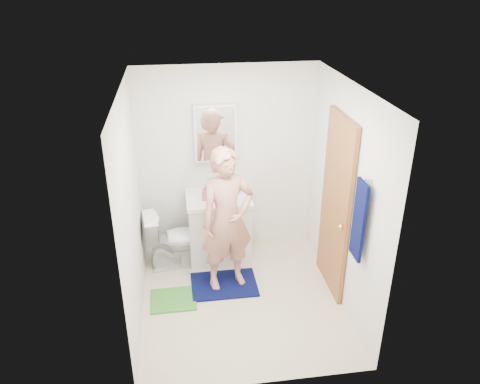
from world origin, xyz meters
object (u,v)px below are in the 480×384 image
at_px(toilet, 175,239).
at_px(soap_dispenser, 206,192).
at_px(vanity_cabinet, 219,229).
at_px(towel, 359,220).
at_px(medicine_cabinet, 215,133).
at_px(toothbrush_cup, 237,189).
at_px(man, 227,220).

relative_size(toilet, soap_dispenser, 3.74).
relative_size(vanity_cabinet, soap_dispenser, 4.05).
xyz_separation_m(towel, toilet, (-1.74, 1.37, -0.88)).
relative_size(medicine_cabinet, soap_dispenser, 3.55).
height_order(medicine_cabinet, soap_dispenser, medicine_cabinet).
relative_size(medicine_cabinet, towel, 0.87).
xyz_separation_m(toothbrush_cup, man, (-0.20, -0.72, -0.03)).
distance_m(toilet, toothbrush_cup, 0.98).
xyz_separation_m(vanity_cabinet, towel, (1.18, -1.48, 0.85)).
bearing_deg(toilet, man, -137.39).
bearing_deg(toothbrush_cup, vanity_cabinet, -157.95).
bearing_deg(toothbrush_cup, soap_dispenser, -159.80).
xyz_separation_m(vanity_cabinet, medicine_cabinet, (0.00, 0.22, 1.20)).
distance_m(vanity_cabinet, medicine_cabinet, 1.22).
bearing_deg(soap_dispenser, toothbrush_cup, 20.20).
relative_size(medicine_cabinet, toothbrush_cup, 6.15).
bearing_deg(soap_dispenser, medicine_cabinet, 60.83).
xyz_separation_m(vanity_cabinet, toilet, (-0.56, -0.12, -0.03)).
bearing_deg(toilet, towel, -135.47).
xyz_separation_m(vanity_cabinet, man, (0.04, -0.62, 0.46)).
bearing_deg(toilet, medicine_cabinet, -65.96).
height_order(vanity_cabinet, soap_dispenser, soap_dispenser).
height_order(medicine_cabinet, toilet, medicine_cabinet).
height_order(medicine_cabinet, man, medicine_cabinet).
bearing_deg(medicine_cabinet, soap_dispenser, -119.17).
xyz_separation_m(towel, man, (-1.14, 0.87, -0.39)).
relative_size(towel, toilet, 1.08).
xyz_separation_m(soap_dispenser, man, (0.19, -0.57, -0.09)).
relative_size(medicine_cabinet, man, 0.42).
height_order(vanity_cabinet, man, man).
xyz_separation_m(toilet, soap_dispenser, (0.41, 0.07, 0.58)).
height_order(toilet, man, man).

